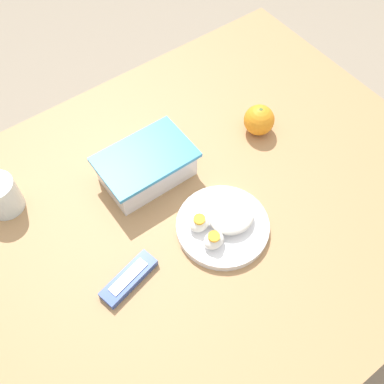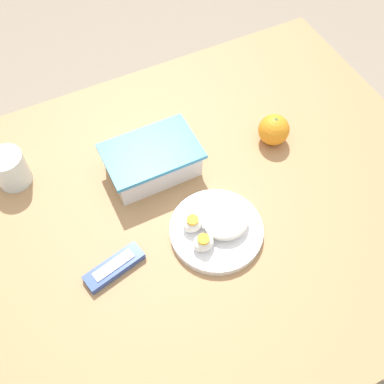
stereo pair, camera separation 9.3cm
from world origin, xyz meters
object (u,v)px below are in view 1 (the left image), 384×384
Objects in this scene: candy_bar at (129,279)px; rice_plate at (224,224)px; orange_fruit at (259,120)px; food_container at (146,168)px; drinking_glass at (1,195)px.

rice_plate is at bearing -4.28° from candy_bar.
rice_plate is at bearing -145.24° from orange_fruit.
drinking_glass is at bearing 158.31° from food_container.
rice_plate is 2.36× the size of drinking_glass.
food_container is 0.22m from rice_plate.
candy_bar is 0.34m from drinking_glass.
drinking_glass reaches higher than food_container.
rice_plate is at bearing -42.83° from drinking_glass.
candy_bar is 1.58× the size of drinking_glass.
orange_fruit reaches higher than rice_plate.
drinking_glass is (-0.59, 0.16, 0.00)m from orange_fruit.
drinking_glass is (-0.13, 0.31, 0.03)m from candy_bar.
candy_bar is (-0.23, 0.02, -0.01)m from rice_plate.
drinking_glass reaches higher than rice_plate.
food_container reaches higher than candy_bar.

